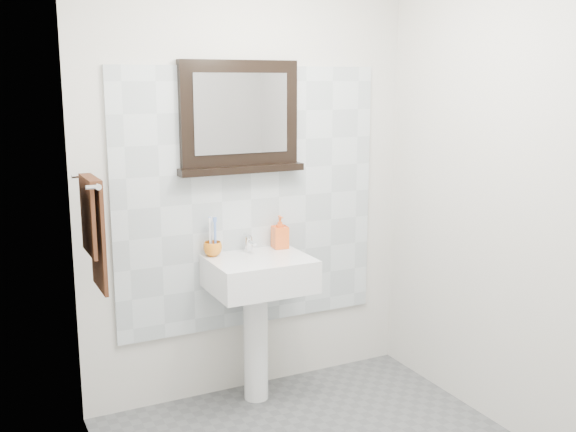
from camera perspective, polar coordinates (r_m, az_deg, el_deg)
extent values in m
cube|color=silver|center=(3.88, -3.29, 2.93)|extent=(2.00, 0.01, 2.50)
cube|color=silver|center=(2.09, 21.33, -5.31)|extent=(2.00, 0.01, 2.50)
cube|color=silver|center=(2.55, -14.31, -1.93)|extent=(0.01, 2.20, 2.50)
cube|color=silver|center=(3.53, 19.21, 1.47)|extent=(0.01, 2.20, 2.50)
cube|color=silver|center=(3.88, -3.20, 1.44)|extent=(1.60, 0.02, 1.50)
cylinder|color=white|center=(3.94, -2.74, -10.68)|extent=(0.14, 0.14, 0.68)
cube|color=white|center=(3.75, -2.44, -4.89)|extent=(0.55, 0.44, 0.18)
cylinder|color=silver|center=(3.71, -2.32, -3.86)|extent=(0.32, 0.32, 0.02)
cylinder|color=#4C4C4F|center=(3.71, -2.32, -3.69)|extent=(0.04, 0.04, 0.00)
cylinder|color=silver|center=(3.84, -3.36, -2.39)|extent=(0.04, 0.04, 0.09)
cylinder|color=silver|center=(3.80, -3.10, -2.24)|extent=(0.02, 0.10, 0.02)
cube|color=silver|center=(3.85, -3.46, -1.62)|extent=(0.02, 0.07, 0.01)
imported|color=orange|center=(3.77, -6.39, -2.79)|extent=(0.13, 0.13, 0.08)
cylinder|color=white|center=(3.74, -6.62, -1.89)|extent=(0.01, 0.01, 0.19)
cube|color=white|center=(3.72, -6.66, -0.35)|extent=(0.01, 0.01, 0.03)
cylinder|color=#5C80D4|center=(3.75, -6.14, -1.84)|extent=(0.01, 0.01, 0.19)
cube|color=#5C80D4|center=(3.73, -6.18, -0.30)|extent=(0.01, 0.01, 0.03)
cylinder|color=white|center=(3.77, -6.51, -1.78)|extent=(0.01, 0.01, 0.19)
cube|color=white|center=(3.75, -6.54, -0.25)|extent=(0.01, 0.01, 0.03)
cylinder|color=#5C80D4|center=(3.76, -6.62, -1.81)|extent=(0.01, 0.01, 0.19)
cube|color=#5C80D4|center=(3.74, -6.66, -0.28)|extent=(0.01, 0.01, 0.03)
cylinder|color=white|center=(3.77, -6.17, -1.78)|extent=(0.01, 0.01, 0.19)
cube|color=white|center=(3.75, -6.20, -0.25)|extent=(0.01, 0.01, 0.03)
cylinder|color=#5C80D4|center=(3.74, -6.22, -1.87)|extent=(0.01, 0.01, 0.19)
cube|color=#5C80D4|center=(3.72, -6.25, -0.33)|extent=(0.01, 0.01, 0.03)
imported|color=#F83A1D|center=(3.91, -0.69, -1.36)|extent=(0.09, 0.10, 0.19)
cube|color=black|center=(3.78, -4.15, 8.67)|extent=(0.69, 0.06, 0.58)
cube|color=#99999E|center=(3.75, -3.95, 8.65)|extent=(0.55, 0.01, 0.44)
cube|color=black|center=(3.78, -3.93, 3.98)|extent=(0.73, 0.11, 0.04)
cylinder|color=silver|center=(3.30, -16.40, 2.84)|extent=(0.03, 0.40, 0.03)
cylinder|color=silver|center=(3.11, -16.32, 2.34)|extent=(0.05, 0.02, 0.02)
cylinder|color=silver|center=(3.48, -17.44, 3.21)|extent=(0.05, 0.02, 0.02)
cube|color=#331A0E|center=(3.35, -15.80, -1.70)|extent=(0.02, 0.30, 0.52)
cube|color=#331A0E|center=(3.32, -16.56, -0.25)|extent=(0.02, 0.30, 0.34)
cube|color=#331A0E|center=(3.30, -16.40, 2.93)|extent=(0.06, 0.30, 0.03)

